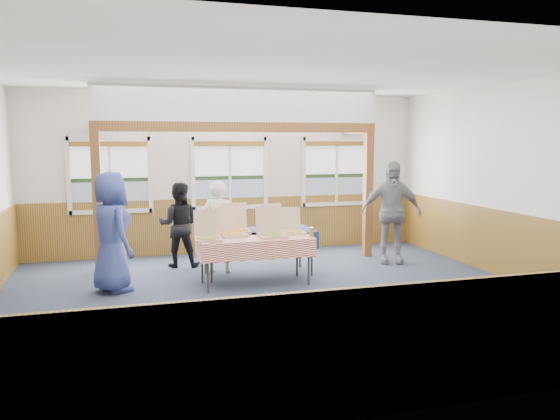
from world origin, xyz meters
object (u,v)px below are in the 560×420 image
at_px(table_left, 258,234).
at_px(man_blue, 111,232).
at_px(person_grey, 391,212).
at_px(woman_black, 179,225).
at_px(woman_white, 219,227).
at_px(table_right, 255,241).

relative_size(table_left, man_blue, 1.04).
bearing_deg(person_grey, woman_black, -173.29).
relative_size(table_left, woman_white, 1.19).
relative_size(table_right, woman_black, 1.20).
bearing_deg(woman_black, woman_white, 146.38).
bearing_deg(person_grey, table_right, -145.52).
xyz_separation_m(woman_white, person_grey, (3.18, -0.14, 0.15)).
height_order(table_left, person_grey, person_grey).
distance_m(table_right, man_blue, 2.17).
bearing_deg(man_blue, person_grey, -107.90).
xyz_separation_m(table_left, man_blue, (-2.35, -0.39, 0.20)).
xyz_separation_m(woman_white, man_blue, (-1.74, -0.74, 0.11)).
relative_size(woman_black, man_blue, 0.84).
height_order(table_right, woman_white, woman_white).
bearing_deg(woman_white, table_left, 173.55).
bearing_deg(man_blue, table_left, -105.49).
relative_size(woman_white, man_blue, 0.88).
height_order(woman_white, woman_black, woman_white).
bearing_deg(person_grey, table_left, -157.00).
xyz_separation_m(woman_black, person_grey, (3.79, -0.77, 0.18)).
bearing_deg(woman_black, person_grey, -179.14).
relative_size(table_left, woman_black, 1.24).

